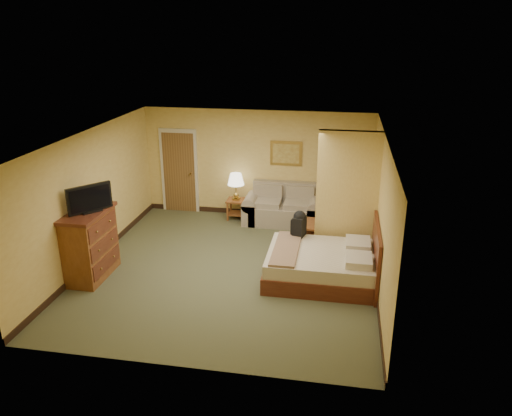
% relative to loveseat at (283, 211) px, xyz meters
% --- Properties ---
extents(floor, '(6.00, 6.00, 0.00)m').
position_rel_loveseat_xyz_m(floor, '(-0.70, -2.58, -0.30)').
color(floor, '#4E5034').
rests_on(floor, ground).
extents(ceiling, '(6.00, 6.00, 0.00)m').
position_rel_loveseat_xyz_m(ceiling, '(-0.70, -2.58, 2.30)').
color(ceiling, white).
rests_on(ceiling, back_wall).
extents(back_wall, '(5.50, 0.02, 2.60)m').
position_rel_loveseat_xyz_m(back_wall, '(-0.70, 0.42, 1.00)').
color(back_wall, '#DEBA5E').
rests_on(back_wall, floor).
extents(left_wall, '(0.02, 6.00, 2.60)m').
position_rel_loveseat_xyz_m(left_wall, '(-3.45, -2.58, 1.00)').
color(left_wall, '#DEBA5E').
rests_on(left_wall, floor).
extents(right_wall, '(0.02, 6.00, 2.60)m').
position_rel_loveseat_xyz_m(right_wall, '(2.05, -2.58, 1.00)').
color(right_wall, '#DEBA5E').
rests_on(right_wall, floor).
extents(partition, '(1.20, 0.15, 2.60)m').
position_rel_loveseat_xyz_m(partition, '(1.45, -1.65, 1.00)').
color(partition, '#DEBA5E').
rests_on(partition, floor).
extents(door, '(0.94, 0.16, 2.10)m').
position_rel_loveseat_xyz_m(door, '(-2.65, 0.39, 0.73)').
color(door, beige).
rests_on(door, floor).
extents(baseboard, '(5.50, 0.02, 0.12)m').
position_rel_loveseat_xyz_m(baseboard, '(-0.70, 0.41, -0.24)').
color(baseboard, black).
rests_on(baseboard, floor).
extents(loveseat, '(1.85, 0.86, 0.94)m').
position_rel_loveseat_xyz_m(loveseat, '(0.00, 0.00, 0.00)').
color(loveseat, gray).
rests_on(loveseat, floor).
extents(side_table, '(0.44, 0.44, 0.49)m').
position_rel_loveseat_xyz_m(side_table, '(-1.15, 0.07, 0.02)').
color(side_table, brown).
rests_on(side_table, floor).
extents(table_lamp, '(0.39, 0.39, 0.65)m').
position_rel_loveseat_xyz_m(table_lamp, '(-1.15, 0.07, 0.68)').
color(table_lamp, '#AC8D3F').
rests_on(table_lamp, side_table).
extents(coffee_table, '(0.77, 0.77, 0.45)m').
position_rel_loveseat_xyz_m(coffee_table, '(0.77, -1.05, 0.02)').
color(coffee_table, brown).
rests_on(coffee_table, floor).
extents(wall_picture, '(0.75, 0.04, 0.59)m').
position_rel_loveseat_xyz_m(wall_picture, '(0.00, 0.40, 1.30)').
color(wall_picture, '#B78E3F').
rests_on(wall_picture, back_wall).
extents(dresser, '(0.64, 1.22, 1.30)m').
position_rel_loveseat_xyz_m(dresser, '(-3.18, -3.30, 0.35)').
color(dresser, brown).
rests_on(dresser, floor).
extents(tv, '(0.56, 0.68, 0.50)m').
position_rel_loveseat_xyz_m(tv, '(-3.08, -3.30, 1.24)').
color(tv, black).
rests_on(tv, dresser).
extents(bed, '(2.02, 1.72, 1.11)m').
position_rel_loveseat_xyz_m(bed, '(1.12, -2.68, -0.00)').
color(bed, '#4F1F12').
rests_on(bed, floor).
extents(backpack, '(0.27, 0.34, 0.53)m').
position_rel_loveseat_xyz_m(backpack, '(0.56, -1.99, 0.52)').
color(backpack, black).
rests_on(backpack, bed).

